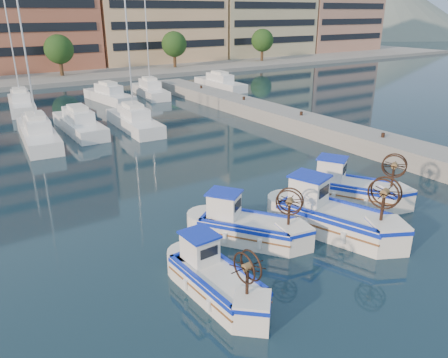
% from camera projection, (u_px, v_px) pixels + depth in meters
% --- Properties ---
extents(ground, '(300.00, 300.00, 0.00)m').
position_uv_depth(ground, '(300.00, 242.00, 18.56)').
color(ground, '#172E3D').
rests_on(ground, ground).
extents(quay, '(3.00, 60.00, 1.20)m').
position_uv_depth(quay, '(358.00, 139.00, 31.27)').
color(quay, gray).
rests_on(quay, ground).
extents(hill_east, '(160.00, 160.00, 50.00)m').
position_uv_depth(hill_east, '(370.00, 35.00, 176.29)').
color(hill_east, slate).
rests_on(hill_east, ground).
extents(yacht_marina, '(40.76, 22.84, 11.50)m').
position_uv_depth(yacht_marina, '(58.00, 115.00, 38.84)').
color(yacht_marina, white).
rests_on(yacht_marina, ground).
extents(fishing_boat_a, '(1.81, 4.03, 2.49)m').
position_uv_depth(fishing_boat_a, '(215.00, 277.00, 14.88)').
color(fishing_boat_a, white).
rests_on(fishing_boat_a, ground).
extents(fishing_boat_b, '(3.75, 4.28, 2.64)m').
position_uv_depth(fishing_boat_b, '(246.00, 225.00, 18.45)').
color(fishing_boat_b, white).
rests_on(fishing_boat_b, ground).
extents(fishing_boat_c, '(3.43, 5.12, 3.10)m').
position_uv_depth(fishing_boat_c, '(331.00, 215.00, 19.04)').
color(fishing_boat_c, white).
rests_on(fishing_boat_c, ground).
extents(fishing_boat_d, '(3.76, 4.61, 2.80)m').
position_uv_depth(fishing_boat_d, '(351.00, 187.00, 22.29)').
color(fishing_boat_d, white).
rests_on(fishing_boat_d, ground).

